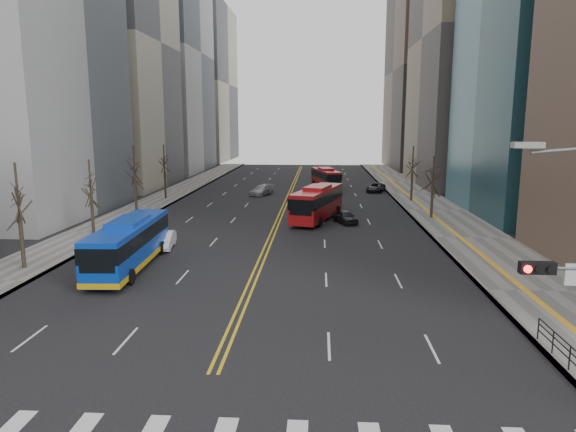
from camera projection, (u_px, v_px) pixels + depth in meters
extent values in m
cube|color=slate|center=(435.00, 210.00, 58.79)|extent=(7.00, 130.00, 0.15)
cube|color=slate|center=(144.00, 207.00, 60.82)|extent=(5.00, 130.00, 0.15)
cube|color=gold|center=(287.00, 197.00, 69.68)|extent=(0.15, 100.00, 0.01)
cube|color=gold|center=(290.00, 197.00, 69.66)|extent=(0.15, 100.00, 0.01)
cube|color=#A39A83|center=(90.00, 43.00, 78.38)|extent=(22.00, 22.00, 44.00)
cube|color=#969698|center=(153.00, 53.00, 104.48)|extent=(20.00, 26.00, 48.00)
cube|color=#85745C|center=(487.00, 37.00, 79.48)|extent=(20.00, 26.00, 46.00)
cube|color=#A39A83|center=(195.00, 85.00, 136.56)|extent=(18.00, 30.00, 40.00)
cube|color=brown|center=(435.00, 71.00, 111.32)|extent=(18.00, 30.00, 42.00)
cube|color=black|center=(537.00, 268.00, 15.98)|extent=(1.10, 0.28, 0.38)
cylinder|color=#FF190C|center=(528.00, 269.00, 15.85)|extent=(0.24, 0.08, 0.24)
cylinder|color=black|center=(539.00, 269.00, 15.83)|extent=(0.24, 0.08, 0.24)
cylinder|color=black|center=(551.00, 269.00, 15.81)|extent=(0.24, 0.08, 0.24)
cube|color=#999993|center=(528.00, 145.00, 15.34)|extent=(0.90, 0.35, 0.18)
cube|color=black|center=(571.00, 346.00, 20.49)|extent=(0.04, 6.00, 0.04)
cylinder|color=black|center=(570.00, 358.00, 20.58)|extent=(0.06, 0.06, 1.00)
cylinder|color=black|center=(553.00, 342.00, 22.06)|extent=(0.06, 0.06, 1.00)
cylinder|color=black|center=(538.00, 329.00, 23.53)|extent=(0.06, 0.06, 1.00)
cylinder|color=black|center=(22.00, 242.00, 34.92)|extent=(0.28, 0.28, 3.90)
cylinder|color=black|center=(92.00, 216.00, 45.75)|extent=(0.28, 0.28, 3.60)
cylinder|color=black|center=(136.00, 196.00, 56.52)|extent=(0.28, 0.28, 4.00)
cylinder|color=black|center=(165.00, 185.00, 67.34)|extent=(0.28, 0.28, 3.80)
cylinder|color=black|center=(432.00, 202.00, 53.67)|extent=(0.28, 0.28, 3.50)
cylinder|color=black|center=(412.00, 187.00, 65.44)|extent=(0.28, 0.28, 3.75)
cube|color=#0C3AB4|center=(129.00, 243.00, 35.46)|extent=(3.00, 11.88, 2.79)
cube|color=black|center=(129.00, 236.00, 35.36)|extent=(3.06, 11.90, 1.01)
cube|color=#0C3AB4|center=(128.00, 222.00, 35.19)|extent=(2.15, 4.21, 0.40)
cube|color=#DBA00B|center=(130.00, 260.00, 35.67)|extent=(3.06, 11.90, 0.35)
cylinder|color=black|center=(92.00, 277.00, 31.99)|extent=(0.35, 1.01, 1.00)
cylinder|color=black|center=(131.00, 277.00, 31.95)|extent=(0.35, 1.01, 1.00)
cylinder|color=black|center=(130.00, 248.00, 39.40)|extent=(0.35, 1.01, 1.00)
cylinder|color=black|center=(162.00, 248.00, 39.37)|extent=(0.35, 1.01, 1.00)
cube|color=#A81114|center=(317.00, 203.00, 53.12)|extent=(5.54, 11.50, 2.92)
cube|color=black|center=(317.00, 197.00, 53.02)|extent=(5.60, 11.53, 1.05)
cube|color=#A81114|center=(318.00, 188.00, 52.84)|extent=(3.04, 4.34, 0.40)
cylinder|color=black|center=(295.00, 220.00, 50.44)|extent=(0.56, 1.04, 1.00)
cylinder|color=black|center=(320.00, 222.00, 49.60)|extent=(0.56, 1.04, 1.00)
cylinder|color=black|center=(315.00, 209.00, 57.10)|extent=(0.56, 1.04, 1.00)
cylinder|color=black|center=(338.00, 210.00, 56.27)|extent=(0.56, 1.04, 1.00)
cube|color=#A81114|center=(326.00, 178.00, 78.88)|extent=(4.56, 10.16, 2.53)
cube|color=black|center=(326.00, 174.00, 78.79)|extent=(4.62, 10.20, 0.92)
cube|color=#A81114|center=(326.00, 169.00, 78.64)|extent=(2.58, 3.80, 0.40)
cylinder|color=black|center=(324.00, 188.00, 75.81)|extent=(0.53, 1.04, 1.00)
cylinder|color=black|center=(338.00, 187.00, 76.21)|extent=(0.53, 1.04, 1.00)
cylinder|color=black|center=(314.00, 183.00, 81.95)|extent=(0.53, 1.04, 1.00)
cylinder|color=black|center=(327.00, 183.00, 82.35)|extent=(0.53, 1.04, 1.00)
imported|color=white|center=(164.00, 240.00, 41.23)|extent=(1.92, 4.25, 1.35)
imported|color=black|center=(345.00, 217.00, 51.51)|extent=(2.76, 4.08, 1.29)
imported|color=#9D9DA2|center=(262.00, 190.00, 71.57)|extent=(3.45, 5.15, 1.38)
imported|color=black|center=(376.00, 187.00, 74.98)|extent=(3.48, 5.13, 1.30)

